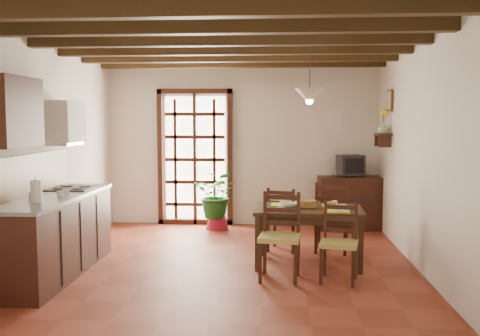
# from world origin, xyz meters

# --- Properties ---
(ground_plane) EXTENTS (5.00, 5.00, 0.00)m
(ground_plane) POSITION_xyz_m (0.00, 0.00, 0.00)
(ground_plane) COLOR maroon
(room_shell) EXTENTS (4.52, 5.02, 2.81)m
(room_shell) POSITION_xyz_m (0.00, 0.00, 1.82)
(room_shell) COLOR silver
(room_shell) RESTS_ON ground_plane
(ceiling_beams) EXTENTS (4.50, 4.34, 0.20)m
(ceiling_beams) POSITION_xyz_m (0.00, 0.00, 2.69)
(ceiling_beams) COLOR black
(ceiling_beams) RESTS_ON room_shell
(french_door) EXTENTS (1.26, 0.11, 2.32)m
(french_door) POSITION_xyz_m (-0.80, 2.45, 1.18)
(french_door) COLOR white
(french_door) RESTS_ON ground_plane
(kitchen_counter) EXTENTS (0.64, 2.25, 1.38)m
(kitchen_counter) POSITION_xyz_m (-1.96, -0.60, 0.47)
(kitchen_counter) COLOR black
(kitchen_counter) RESTS_ON ground_plane
(upper_cabinet) EXTENTS (0.35, 0.80, 0.70)m
(upper_cabinet) POSITION_xyz_m (-2.08, -1.30, 1.85)
(upper_cabinet) COLOR black
(upper_cabinet) RESTS_ON room_shell
(range_hood) EXTENTS (0.38, 0.60, 0.54)m
(range_hood) POSITION_xyz_m (-2.05, -0.05, 1.73)
(range_hood) COLOR white
(range_hood) RESTS_ON room_shell
(counter_items) EXTENTS (0.50, 1.43, 0.25)m
(counter_items) POSITION_xyz_m (-1.95, -0.51, 0.96)
(counter_items) COLOR black
(counter_items) RESTS_ON kitchen_counter
(dining_table) EXTENTS (1.33, 0.89, 0.70)m
(dining_table) POSITION_xyz_m (0.96, 0.04, 0.61)
(dining_table) COLOR #342211
(dining_table) RESTS_ON ground_plane
(chair_near_left) EXTENTS (0.49, 0.47, 0.96)m
(chair_near_left) POSITION_xyz_m (0.61, -0.61, 0.30)
(chair_near_left) COLOR tan
(chair_near_left) RESTS_ON ground_plane
(chair_near_right) EXTENTS (0.47, 0.45, 0.86)m
(chair_near_right) POSITION_xyz_m (1.26, -0.64, 0.27)
(chair_near_right) COLOR tan
(chair_near_right) RESTS_ON ground_plane
(chair_far_left) EXTENTS (0.49, 0.48, 0.87)m
(chair_far_left) POSITION_xyz_m (0.67, 0.71, 0.27)
(chair_far_left) COLOR tan
(chair_far_left) RESTS_ON ground_plane
(chair_far_right) EXTENTS (0.51, 0.49, 0.95)m
(chair_far_right) POSITION_xyz_m (1.31, 0.68, 0.30)
(chair_far_right) COLOR tan
(chair_far_right) RESTS_ON ground_plane
(table_setting) EXTENTS (0.94, 0.63, 0.09)m
(table_setting) POSITION_xyz_m (0.96, 0.04, 0.68)
(table_setting) COLOR yellow
(table_setting) RESTS_ON dining_table
(table_bowl) EXTENTS (0.22, 0.22, 0.05)m
(table_bowl) POSITION_xyz_m (0.74, 0.09, 0.73)
(table_bowl) COLOR white
(table_bowl) RESTS_ON dining_table
(sideboard) EXTENTS (1.03, 0.52, 0.85)m
(sideboard) POSITION_xyz_m (1.76, 2.23, 0.43)
(sideboard) COLOR black
(sideboard) RESTS_ON ground_plane
(crt_tv) EXTENTS (0.44, 0.42, 0.32)m
(crt_tv) POSITION_xyz_m (1.76, 2.22, 1.04)
(crt_tv) COLOR black
(crt_tv) RESTS_ON sideboard
(fuse_box) EXTENTS (0.25, 0.03, 0.32)m
(fuse_box) POSITION_xyz_m (1.50, 2.48, 1.75)
(fuse_box) COLOR white
(fuse_box) RESTS_ON room_shell
(plant_pot) EXTENTS (0.37, 0.37, 0.22)m
(plant_pot) POSITION_xyz_m (-0.39, 2.04, 0.11)
(plant_pot) COLOR maroon
(plant_pot) RESTS_ON ground_plane
(potted_plant) EXTENTS (2.08, 1.88, 2.00)m
(potted_plant) POSITION_xyz_m (-0.39, 2.04, 0.57)
(potted_plant) COLOR #144C19
(potted_plant) RESTS_ON ground_plane
(wall_shelf) EXTENTS (0.20, 0.42, 0.20)m
(wall_shelf) POSITION_xyz_m (2.14, 1.60, 1.51)
(wall_shelf) COLOR black
(wall_shelf) RESTS_ON room_shell
(shelf_vase) EXTENTS (0.15, 0.15, 0.15)m
(shelf_vase) POSITION_xyz_m (2.14, 1.60, 1.65)
(shelf_vase) COLOR #B2BFB2
(shelf_vase) RESTS_ON wall_shelf
(shelf_flowers) EXTENTS (0.14, 0.14, 0.36)m
(shelf_flowers) POSITION_xyz_m (2.14, 1.60, 1.86)
(shelf_flowers) COLOR yellow
(shelf_flowers) RESTS_ON shelf_vase
(framed_picture) EXTENTS (0.03, 0.32, 0.32)m
(framed_picture) POSITION_xyz_m (2.22, 1.60, 2.05)
(framed_picture) COLOR brown
(framed_picture) RESTS_ON room_shell
(pendant_lamp) EXTENTS (0.36, 0.36, 0.84)m
(pendant_lamp) POSITION_xyz_m (0.96, 0.14, 2.08)
(pendant_lamp) COLOR black
(pendant_lamp) RESTS_ON room_shell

